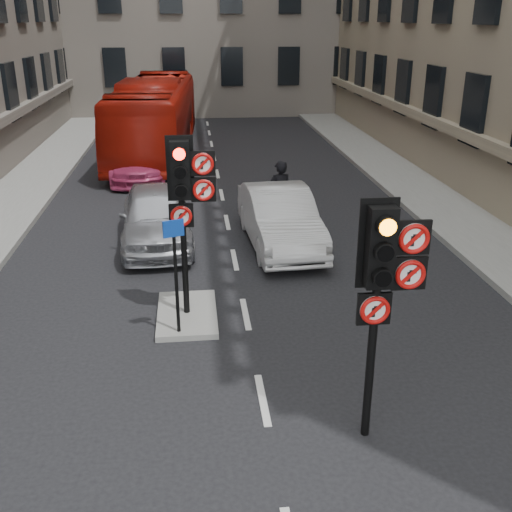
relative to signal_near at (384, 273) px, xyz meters
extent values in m
plane|color=black|center=(-1.49, -0.99, -2.58)|extent=(120.00, 120.00, 0.00)
cube|color=gray|center=(5.71, 11.01, -2.50)|extent=(3.00, 50.00, 0.16)
cube|color=gray|center=(-2.69, 4.01, -2.52)|extent=(1.20, 2.00, 0.12)
cylinder|color=black|center=(-0.09, 0.01, -1.38)|extent=(0.12, 0.12, 2.40)
cube|color=black|center=(-0.09, 0.01, 0.37)|extent=(0.36, 0.28, 1.10)
cube|color=black|center=(-0.09, 0.14, 0.37)|extent=(0.52, 0.03, 1.25)
cylinder|color=orange|center=(-0.09, -0.24, 0.72)|extent=(0.22, 0.01, 0.22)
cylinder|color=black|center=(-0.09, -0.24, 0.37)|extent=(0.22, 0.01, 0.22)
cylinder|color=black|center=(-0.09, -0.24, 0.02)|extent=(0.22, 0.01, 0.22)
cube|color=black|center=(0.33, -0.01, 0.49)|extent=(0.47, 0.05, 0.47)
cylinder|color=white|center=(0.33, -0.05, 0.49)|extent=(0.41, 0.02, 0.41)
torus|color=#BF0C0A|center=(0.33, -0.07, 0.49)|extent=(0.41, 0.06, 0.41)
cube|color=#BF0C0A|center=(0.33, -0.07, 0.49)|extent=(0.25, 0.01, 0.25)
cube|color=black|center=(0.33, -0.01, -0.01)|extent=(0.47, 0.05, 0.47)
cylinder|color=white|center=(0.33, -0.05, -0.01)|extent=(0.41, 0.02, 0.41)
torus|color=#BF0C0A|center=(0.33, -0.07, -0.01)|extent=(0.41, 0.06, 0.41)
cube|color=#BF0C0A|center=(0.33, -0.07, -0.01)|extent=(0.25, 0.01, 0.25)
cube|color=black|center=(-0.11, -0.01, -0.51)|extent=(0.47, 0.05, 0.47)
cylinder|color=white|center=(-0.11, -0.05, -0.51)|extent=(0.41, 0.02, 0.41)
torus|color=#BF0C0A|center=(-0.11, -0.07, -0.51)|extent=(0.41, 0.06, 0.41)
cube|color=#BF0C0A|center=(-0.11, -0.07, -0.51)|extent=(0.25, 0.01, 0.25)
cylinder|color=black|center=(-2.69, 4.01, -1.26)|extent=(0.12, 0.12, 2.40)
cube|color=black|center=(-2.69, 4.01, 0.49)|extent=(0.36, 0.28, 1.10)
cube|color=black|center=(-2.69, 4.14, 0.49)|extent=(0.52, 0.03, 1.25)
cylinder|color=#FF1407|center=(-2.69, 3.76, 0.84)|extent=(0.22, 0.02, 0.22)
cylinder|color=black|center=(-2.69, 3.76, 0.49)|extent=(0.22, 0.02, 0.22)
cylinder|color=black|center=(-2.69, 3.76, 0.14)|extent=(0.22, 0.02, 0.22)
cube|color=black|center=(-2.27, 3.99, 0.61)|extent=(0.47, 0.05, 0.47)
cylinder|color=white|center=(-2.27, 3.95, 0.61)|extent=(0.41, 0.02, 0.41)
torus|color=#BF0C0A|center=(-2.27, 3.93, 0.61)|extent=(0.41, 0.06, 0.41)
cube|color=#BF0C0A|center=(-2.27, 3.93, 0.61)|extent=(0.25, 0.02, 0.25)
cube|color=black|center=(-2.27, 3.99, 0.11)|extent=(0.47, 0.05, 0.47)
cylinder|color=white|center=(-2.27, 3.95, 0.11)|extent=(0.41, 0.02, 0.41)
torus|color=#BF0C0A|center=(-2.27, 3.93, 0.11)|extent=(0.41, 0.06, 0.41)
cube|color=#BF0C0A|center=(-2.27, 3.93, 0.11)|extent=(0.25, 0.02, 0.25)
cube|color=black|center=(-2.71, 3.99, -0.39)|extent=(0.47, 0.05, 0.47)
cylinder|color=white|center=(-2.71, 3.95, -0.39)|extent=(0.41, 0.02, 0.41)
torus|color=#BF0C0A|center=(-2.71, 3.93, -0.39)|extent=(0.41, 0.06, 0.41)
cube|color=#BF0C0A|center=(-2.71, 3.93, -0.39)|extent=(0.25, 0.02, 0.25)
imported|color=#A3A4AA|center=(-3.48, 8.44, -1.80)|extent=(2.12, 4.68, 1.56)
imported|color=silver|center=(-0.20, 7.93, -1.81)|extent=(1.91, 4.76, 1.54)
imported|color=#C1386A|center=(-4.47, 15.80, -1.87)|extent=(2.14, 4.94, 1.42)
imported|color=#96140A|center=(-3.99, 19.84, -0.93)|extent=(3.54, 12.05, 3.31)
imported|color=black|center=(0.60, 9.71, -2.04)|extent=(0.61, 1.82, 1.08)
imported|color=black|center=(0.02, 9.53, -1.61)|extent=(0.80, 0.63, 1.94)
cylinder|color=black|center=(-2.84, 3.21, -1.36)|extent=(0.07, 0.07, 2.21)
cube|color=#0E379B|center=(-2.84, 3.15, -0.36)|extent=(0.38, 0.17, 0.31)
camera|label=1|loc=(-2.46, -7.00, 3.13)|focal=42.00mm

